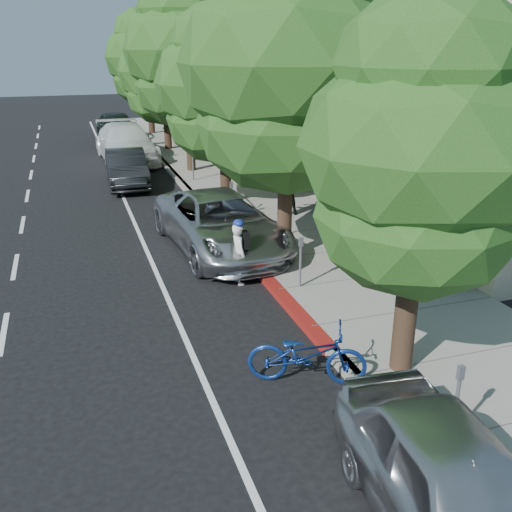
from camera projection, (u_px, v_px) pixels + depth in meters
name	position (u px, v px, depth m)	size (l,w,h in m)	color
ground	(312.00, 332.00, 12.07)	(120.00, 120.00, 0.00)	black
sidewalk	(280.00, 216.00, 19.82)	(4.60, 56.00, 0.15)	gray
curb	(216.00, 222.00, 19.15)	(0.30, 56.00, 0.15)	#9E998E
curb_red_segment	(294.00, 309.00, 12.93)	(0.32, 4.00, 0.15)	maroon
storefront_building	(345.00, 87.00, 29.63)	(10.00, 36.00, 7.00)	beige
street_tree_0	(422.00, 153.00, 9.10)	(4.05, 4.05, 6.65)	black
street_tree_1	(287.00, 68.00, 14.06)	(5.49, 5.49, 8.46)	black
street_tree_2	(224.00, 85.00, 19.68)	(4.85, 4.85, 7.18)	black
street_tree_3	(187.00, 52.00, 24.66)	(5.59, 5.59, 8.69)	black
street_tree_4	(164.00, 72.00, 30.38)	(5.07, 5.07, 7.07)	black
street_tree_5	(147.00, 58.00, 35.51)	(5.36, 5.36, 7.86)	black
cyclist	(239.00, 254.00, 14.25)	(0.57, 0.38, 1.57)	white
bicycle	(307.00, 354.00, 10.13)	(0.74, 2.13, 1.12)	navy
silver_suv	(221.00, 223.00, 16.51)	(2.74, 5.94, 1.65)	silver
dark_sedan	(127.00, 168.00, 24.03)	(1.57, 4.50, 1.48)	black
white_pickup	(126.00, 143.00, 28.84)	(2.58, 6.34, 1.84)	white
dark_suv_far	(117.00, 127.00, 34.10)	(2.15, 5.35, 1.82)	black
near_car_a	(456.00, 493.00, 6.76)	(1.79, 4.46, 1.52)	silver
pedestrian	(285.00, 187.00, 19.38)	(0.94, 0.73, 1.93)	black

